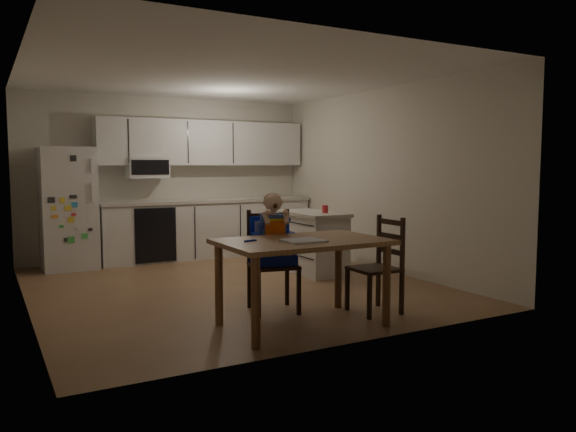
% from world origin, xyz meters
% --- Properties ---
extents(room, '(4.52, 5.01, 2.51)m').
position_xyz_m(room, '(0.00, 0.48, 1.25)').
color(room, brown).
rests_on(room, ground).
extents(refrigerator, '(0.72, 0.70, 1.70)m').
position_xyz_m(refrigerator, '(-1.55, 2.15, 0.85)').
color(refrigerator, silver).
rests_on(refrigerator, ground).
extents(kitchen_run, '(3.37, 0.62, 2.15)m').
position_xyz_m(kitchen_run, '(0.50, 2.24, 0.88)').
color(kitchen_run, silver).
rests_on(kitchen_run, ground).
extents(kitchen_island, '(0.58, 1.12, 0.82)m').
position_xyz_m(kitchen_island, '(1.29, 0.26, 0.42)').
color(kitchen_island, silver).
rests_on(kitchen_island, ground).
extents(red_cup, '(0.08, 0.08, 0.10)m').
position_xyz_m(red_cup, '(1.37, 0.07, 0.87)').
color(red_cup, red).
rests_on(red_cup, kitchen_island).
extents(dining_table, '(1.47, 0.95, 0.79)m').
position_xyz_m(dining_table, '(-0.10, -1.86, 0.68)').
color(dining_table, brown).
rests_on(dining_table, ground).
extents(napkin, '(0.34, 0.30, 0.01)m').
position_xyz_m(napkin, '(-0.15, -1.96, 0.80)').
color(napkin, '#BCBDC2').
rests_on(napkin, dining_table).
extents(toddler_spoon, '(0.12, 0.06, 0.02)m').
position_xyz_m(toddler_spoon, '(-0.57, -1.75, 0.80)').
color(toddler_spoon, '#0E25C5').
rests_on(toddler_spoon, dining_table).
extents(chair_booster, '(0.53, 0.53, 1.18)m').
position_xyz_m(chair_booster, '(-0.09, -1.24, 0.71)').
color(chair_booster, black).
rests_on(chair_booster, ground).
extents(chair_side, '(0.43, 0.43, 0.95)m').
position_xyz_m(chair_side, '(0.85, -1.81, 0.54)').
color(chair_side, black).
rests_on(chair_side, ground).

